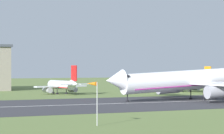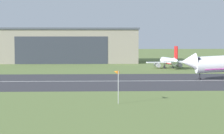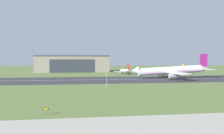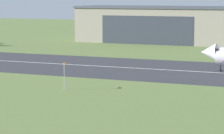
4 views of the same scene
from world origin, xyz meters
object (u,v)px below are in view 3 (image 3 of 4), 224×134
(windsock_pole, at_px, (106,75))
(runway_sign, at_px, (46,110))
(airplane_parked_east, at_px, (125,71))
(airplane_parked_west, at_px, (176,71))
(airplane_landing, at_px, (171,71))

(windsock_pole, distance_m, runway_sign, 46.68)
(windsock_pole, bearing_deg, airplane_parked_east, 73.71)
(airplane_parked_east, bearing_deg, airplane_parked_west, -3.47)
(airplane_parked_west, bearing_deg, airplane_parked_east, 176.53)
(airplane_parked_east, height_order, windsock_pole, airplane_parked_east)
(airplane_landing, distance_m, runway_sign, 107.96)
(airplane_parked_east, relative_size, runway_sign, 11.93)
(windsock_pole, height_order, runway_sign, windsock_pole)
(airplane_parked_west, relative_size, airplane_parked_east, 1.35)
(airplane_parked_east, distance_m, runway_sign, 135.35)
(airplane_parked_west, bearing_deg, runway_sign, -124.69)
(airplane_parked_west, height_order, runway_sign, airplane_parked_west)
(windsock_pole, relative_size, runway_sign, 3.93)
(airplane_landing, distance_m, airplane_parked_east, 48.20)
(airplane_parked_west, bearing_deg, windsock_pole, -129.65)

